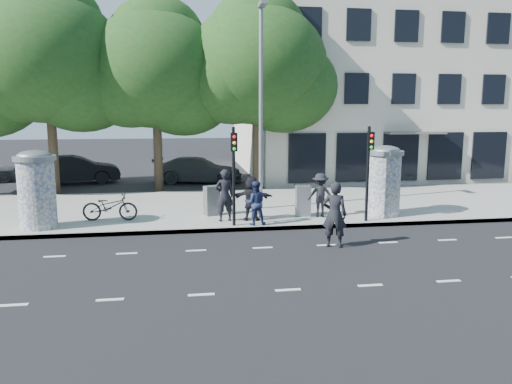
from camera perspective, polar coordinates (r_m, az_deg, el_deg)
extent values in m
plane|color=black|center=(13.83, 1.72, -7.97)|extent=(120.00, 120.00, 0.00)
cube|color=gray|center=(21.01, -1.97, -1.71)|extent=(40.00, 8.00, 0.15)
cube|color=slate|center=(17.19, -0.42, -4.23)|extent=(40.00, 0.10, 0.16)
cube|color=silver|center=(11.79, 3.68, -11.11)|extent=(32.00, 0.12, 0.01)
cube|color=silver|center=(15.15, 0.76, -6.40)|extent=(32.00, 0.12, 0.01)
cylinder|color=beige|center=(18.34, -23.74, -0.26)|extent=(1.20, 1.20, 2.30)
cylinder|color=slate|center=(18.19, -24.00, 3.56)|extent=(1.36, 1.36, 0.16)
ellipsoid|color=slate|center=(18.19, -24.01, 3.81)|extent=(1.10, 1.10, 0.38)
cylinder|color=beige|center=(19.45, 14.42, 0.75)|extent=(1.20, 1.20, 2.30)
cylinder|color=slate|center=(19.31, 14.57, 4.36)|extent=(1.36, 1.36, 0.16)
ellipsoid|color=slate|center=(19.30, 14.58, 4.60)|extent=(1.10, 1.10, 0.38)
cylinder|color=black|center=(17.08, -2.56, 1.73)|extent=(0.11, 0.11, 3.40)
cube|color=black|center=(16.78, -2.53, 5.72)|extent=(0.22, 0.14, 0.62)
cylinder|color=black|center=(18.22, 12.63, 2.00)|extent=(0.11, 0.11, 3.40)
cube|color=black|center=(17.94, 12.98, 5.73)|extent=(0.22, 0.14, 0.62)
cylinder|color=slate|center=(19.93, 0.56, 9.48)|extent=(0.16, 0.16, 8.00)
cube|color=slate|center=(19.93, 0.77, 20.77)|extent=(0.25, 0.90, 0.18)
cylinder|color=#38281C|center=(26.26, -22.18, 4.87)|extent=(0.44, 0.44, 4.73)
ellipsoid|color=#193E16|center=(26.30, -22.76, 13.91)|extent=(7.20, 7.20, 6.12)
cylinder|color=#38281C|center=(25.77, -11.15, 4.97)|extent=(0.44, 0.44, 4.41)
ellipsoid|color=#193E16|center=(25.77, -11.43, 13.58)|extent=(6.80, 6.80, 5.78)
cylinder|color=#38281C|center=(25.64, 0.08, 5.32)|extent=(0.44, 0.44, 4.59)
ellipsoid|color=#193E16|center=(25.67, 0.09, 14.33)|extent=(7.00, 7.00, 5.95)
cube|color=beige|center=(36.03, 15.23, 12.09)|extent=(20.00, 15.00, 12.00)
cube|color=black|center=(29.33, 20.81, 3.87)|extent=(18.00, 0.10, 2.60)
cube|color=#59544C|center=(28.00, 17.72, 6.47)|extent=(3.20, 0.90, 0.12)
cube|color=#194C8C|center=(25.91, 2.24, 7.36)|extent=(1.60, 0.06, 0.30)
imported|color=black|center=(17.91, -3.63, -0.37)|extent=(0.75, 0.56, 1.88)
imported|color=#1C2548|center=(17.32, -0.10, -1.25)|extent=(0.78, 0.62, 1.55)
imported|color=black|center=(18.79, 7.35, -0.34)|extent=(1.11, 0.70, 1.64)
imported|color=black|center=(17.99, -0.50, -0.73)|extent=(1.58, 0.84, 1.62)
imported|color=black|center=(15.23, 8.96, -2.55)|extent=(0.86, 0.72, 2.01)
imported|color=black|center=(18.77, -16.36, -1.60)|extent=(0.90, 2.03, 1.03)
cube|color=slate|center=(19.01, -5.09, -0.98)|extent=(0.64, 0.55, 1.12)
cube|color=slate|center=(18.89, 5.40, -1.01)|extent=(0.58, 0.44, 1.15)
imported|color=black|center=(29.84, -19.88, 2.43)|extent=(2.53, 4.98, 1.56)
imported|color=#494C50|center=(28.72, -6.60, 2.55)|extent=(2.77, 5.23, 1.45)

